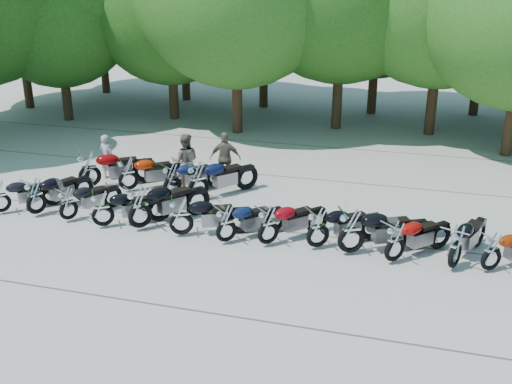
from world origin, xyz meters
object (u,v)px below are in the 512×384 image
(motorcycle_2, at_px, (68,203))
(motorcycle_9, at_px, (352,230))
(motorcycle_3, at_px, (102,208))
(motorcycle_4, at_px, (140,206))
(motorcycle_6, at_px, (226,223))
(motorcycle_16, at_px, (172,178))
(motorcycle_0, at_px, (0,196))
(motorcycle_10, at_px, (395,240))
(rider_1, at_px, (185,161))
(rider_0, at_px, (107,157))
(motorcycle_11, at_px, (456,245))
(motorcycle_15, at_px, (128,173))
(motorcycle_5, at_px, (181,215))
(motorcycle_8, at_px, (318,227))
(rider_2, at_px, (225,158))
(motorcycle_7, at_px, (268,224))
(motorcycle_1, at_px, (35,195))
(motorcycle_17, at_px, (198,179))
(motorcycle_14, at_px, (89,168))
(motorcycle_12, at_px, (492,251))

(motorcycle_2, relative_size, motorcycle_9, 0.82)
(motorcycle_3, height_order, motorcycle_4, motorcycle_4)
(motorcycle_6, bearing_deg, motorcycle_9, -133.01)
(motorcycle_9, relative_size, motorcycle_16, 1.10)
(motorcycle_0, xyz_separation_m, motorcycle_10, (11.48, -0.06, 0.04))
(rider_1, bearing_deg, rider_0, -19.42)
(motorcycle_11, relative_size, motorcycle_15, 1.00)
(motorcycle_3, height_order, motorcycle_5, motorcycle_5)
(motorcycle_8, xyz_separation_m, rider_2, (-3.90, 4.16, 0.25))
(rider_0, bearing_deg, motorcycle_8, 169.44)
(motorcycle_15, relative_size, motorcycle_16, 1.02)
(motorcycle_8, relative_size, rider_1, 1.21)
(rider_2, bearing_deg, motorcycle_3, 53.71)
(motorcycle_7, relative_size, motorcycle_9, 0.89)
(motorcycle_1, relative_size, motorcycle_4, 0.89)
(motorcycle_2, xyz_separation_m, motorcycle_3, (1.20, -0.16, 0.04))
(motorcycle_3, relative_size, rider_2, 1.23)
(motorcycle_16, height_order, motorcycle_17, motorcycle_17)
(motorcycle_16, relative_size, rider_2, 1.27)
(motorcycle_6, relative_size, motorcycle_15, 0.92)
(motorcycle_2, bearing_deg, motorcycle_1, 22.71)
(motorcycle_10, height_order, motorcycle_14, motorcycle_14)
(rider_0, bearing_deg, rider_1, -169.38)
(motorcycle_16, xyz_separation_m, motorcycle_17, (0.91, -0.05, 0.07))
(motorcycle_6, relative_size, rider_0, 1.34)
(motorcycle_1, relative_size, motorcycle_9, 0.92)
(motorcycle_2, height_order, motorcycle_6, motorcycle_6)
(motorcycle_16, bearing_deg, motorcycle_4, 130.65)
(motorcycle_17, bearing_deg, rider_1, -10.08)
(motorcycle_8, bearing_deg, motorcycle_6, 60.81)
(motorcycle_2, height_order, motorcycle_16, motorcycle_16)
(rider_2, bearing_deg, motorcycle_0, 27.46)
(motorcycle_10, bearing_deg, motorcycle_1, 41.78)
(motorcycle_16, bearing_deg, motorcycle_8, -167.79)
(motorcycle_6, distance_m, motorcycle_11, 5.81)
(motorcycle_0, height_order, rider_2, rider_2)
(motorcycle_4, xyz_separation_m, motorcycle_12, (9.23, 0.02, -0.14))
(motorcycle_4, bearing_deg, motorcycle_1, 35.98)
(motorcycle_17, bearing_deg, motorcycle_12, -156.27)
(motorcycle_11, bearing_deg, rider_0, 4.67)
(motorcycle_2, bearing_deg, rider_0, -50.74)
(motorcycle_14, bearing_deg, motorcycle_9, -139.91)
(motorcycle_3, height_order, motorcycle_14, motorcycle_14)
(motorcycle_17, bearing_deg, motorcycle_5, 140.95)
(motorcycle_6, relative_size, motorcycle_12, 1.04)
(rider_2, bearing_deg, motorcycle_16, 44.37)
(motorcycle_3, relative_size, motorcycle_4, 0.86)
(motorcycle_7, relative_size, motorcycle_15, 0.96)
(motorcycle_8, xyz_separation_m, motorcycle_16, (-5.12, 2.43, 0.00))
(motorcycle_9, distance_m, rider_0, 9.53)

